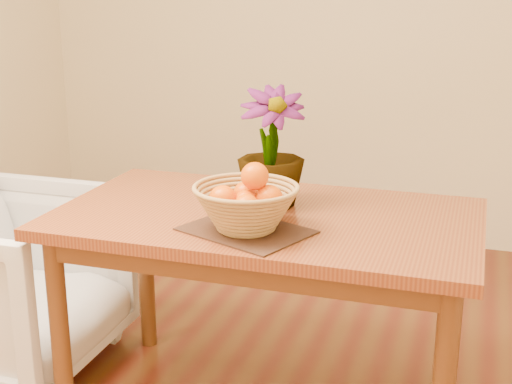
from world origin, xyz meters
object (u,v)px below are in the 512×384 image
(wicker_basket, at_px, (246,209))
(armchair, at_px, (6,274))
(table, at_px, (266,238))
(potted_plant, at_px, (271,148))

(wicker_basket, relative_size, armchair, 0.42)
(wicker_basket, bearing_deg, table, 88.53)
(table, xyz_separation_m, armchair, (-1.06, -0.00, -0.27))
(table, relative_size, potted_plant, 3.44)
(wicker_basket, distance_m, armchair, 1.16)
(wicker_basket, bearing_deg, armchair, 169.79)
(wicker_basket, xyz_separation_m, armchair, (-1.06, 0.19, -0.43))
(table, height_order, armchair, armchair)
(table, height_order, wicker_basket, wicker_basket)
(potted_plant, relative_size, armchair, 0.52)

